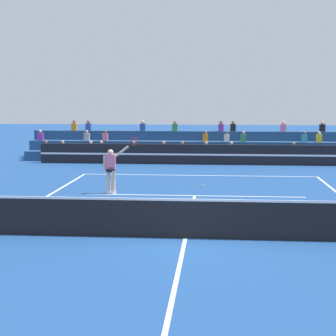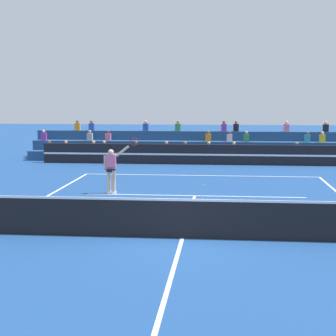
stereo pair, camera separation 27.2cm
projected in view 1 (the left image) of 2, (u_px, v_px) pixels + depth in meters
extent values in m
plane|color=navy|center=(185.00, 238.00, 14.77)|extent=(120.00, 120.00, 0.00)
cube|color=white|center=(199.00, 175.00, 26.53)|extent=(11.00, 0.10, 0.01)
cube|color=white|center=(195.00, 196.00, 21.12)|extent=(8.25, 0.10, 0.01)
cube|color=white|center=(185.00, 238.00, 14.77)|extent=(0.10, 12.85, 0.01)
cube|color=black|center=(185.00, 220.00, 14.70)|extent=(11.90, 0.02, 1.00)
cube|color=white|center=(186.00, 200.00, 14.64)|extent=(11.90, 0.04, 0.06)
cube|color=black|center=(201.00, 154.00, 30.81)|extent=(18.00, 0.24, 1.10)
cube|color=white|center=(201.00, 155.00, 30.68)|extent=(18.00, 0.02, 0.10)
cube|color=navy|center=(202.00, 157.00, 32.10)|extent=(20.58, 0.95, 0.55)
cube|color=pink|center=(91.00, 148.00, 32.41)|extent=(0.32, 0.22, 0.44)
sphere|color=beige|center=(91.00, 142.00, 32.37)|extent=(0.18, 0.18, 0.18)
cube|color=black|center=(101.00, 148.00, 32.36)|extent=(0.32, 0.22, 0.44)
sphere|color=beige|center=(101.00, 142.00, 32.32)|extent=(0.18, 0.18, 0.18)
cube|color=#B2B2B7|center=(63.00, 147.00, 32.55)|extent=(0.32, 0.22, 0.44)
sphere|color=tan|center=(63.00, 142.00, 32.51)|extent=(0.18, 0.18, 0.18)
cube|color=silver|center=(46.00, 147.00, 32.63)|extent=(0.32, 0.22, 0.44)
sphere|color=brown|center=(46.00, 142.00, 32.59)|extent=(0.18, 0.18, 0.18)
cube|color=yellow|center=(183.00, 148.00, 31.96)|extent=(0.32, 0.22, 0.44)
sphere|color=#9E7051|center=(183.00, 143.00, 31.92)|extent=(0.18, 0.18, 0.18)
cube|color=#B2B2B7|center=(134.00, 148.00, 32.20)|extent=(0.32, 0.22, 0.44)
sphere|color=#9E7051|center=(134.00, 142.00, 32.16)|extent=(0.18, 0.18, 0.18)
cube|color=red|center=(164.00, 148.00, 32.05)|extent=(0.32, 0.22, 0.44)
sphere|color=tan|center=(164.00, 143.00, 32.01)|extent=(0.18, 0.18, 0.18)
cube|color=#2D4CA5|center=(206.00, 149.00, 31.85)|extent=(0.32, 0.22, 0.44)
sphere|color=beige|center=(206.00, 143.00, 31.81)|extent=(0.18, 0.18, 0.18)
cube|color=black|center=(294.00, 149.00, 31.44)|extent=(0.32, 0.22, 0.44)
sphere|color=#9E7051|center=(294.00, 144.00, 31.40)|extent=(0.18, 0.18, 0.18)
cube|color=pink|center=(231.00, 149.00, 31.73)|extent=(0.32, 0.22, 0.44)
sphere|color=beige|center=(231.00, 143.00, 31.69)|extent=(0.18, 0.18, 0.18)
cube|color=navy|center=(202.00, 151.00, 33.01)|extent=(20.58, 0.95, 1.10)
cube|color=orange|center=(205.00, 138.00, 32.73)|extent=(0.32, 0.22, 0.44)
sphere|color=brown|center=(205.00, 132.00, 32.68)|extent=(0.18, 0.18, 0.18)
cube|color=yellow|center=(319.00, 138.00, 32.18)|extent=(0.32, 0.22, 0.44)
sphere|color=beige|center=(319.00, 133.00, 32.14)|extent=(0.18, 0.18, 0.18)
cube|color=#338C4C|center=(243.00, 138.00, 32.54)|extent=(0.32, 0.22, 0.44)
sphere|color=tan|center=(244.00, 132.00, 32.50)|extent=(0.18, 0.18, 0.18)
cube|color=purple|center=(41.00, 137.00, 33.55)|extent=(0.32, 0.22, 0.44)
sphere|color=beige|center=(40.00, 131.00, 33.51)|extent=(0.18, 0.18, 0.18)
cube|color=#B2B2B7|center=(87.00, 137.00, 33.32)|extent=(0.32, 0.22, 0.44)
sphere|color=tan|center=(87.00, 132.00, 33.28)|extent=(0.18, 0.18, 0.18)
cube|color=silver|center=(227.00, 138.00, 32.62)|extent=(0.32, 0.22, 0.44)
sphere|color=brown|center=(227.00, 132.00, 32.58)|extent=(0.18, 0.18, 0.18)
cube|color=pink|center=(105.00, 137.00, 33.22)|extent=(0.32, 0.22, 0.44)
sphere|color=brown|center=(105.00, 132.00, 33.18)|extent=(0.18, 0.18, 0.18)
cube|color=teal|center=(304.00, 138.00, 32.25)|extent=(0.32, 0.22, 0.44)
sphere|color=brown|center=(304.00, 133.00, 32.21)|extent=(0.18, 0.18, 0.18)
cube|color=navy|center=(203.00, 145.00, 33.91)|extent=(20.58, 0.95, 1.65)
cube|color=#338C4C|center=(175.00, 127.00, 33.75)|extent=(0.32, 0.22, 0.44)
sphere|color=#9E7051|center=(175.00, 122.00, 33.71)|extent=(0.18, 0.18, 0.18)
cube|color=#2D4CA5|center=(88.00, 127.00, 34.20)|extent=(0.32, 0.22, 0.44)
sphere|color=brown|center=(88.00, 122.00, 34.16)|extent=(0.18, 0.18, 0.18)
cube|color=black|center=(322.00, 128.00, 33.02)|extent=(0.32, 0.22, 0.44)
sphere|color=beige|center=(322.00, 123.00, 32.98)|extent=(0.18, 0.18, 0.18)
cube|color=pink|center=(283.00, 128.00, 33.21)|extent=(0.32, 0.22, 0.44)
sphere|color=beige|center=(283.00, 122.00, 33.17)|extent=(0.18, 0.18, 0.18)
cube|color=#2D4CA5|center=(143.00, 127.00, 33.92)|extent=(0.32, 0.22, 0.44)
sphere|color=beige|center=(143.00, 122.00, 33.87)|extent=(0.18, 0.18, 0.18)
cube|color=orange|center=(74.00, 127.00, 34.27)|extent=(0.32, 0.22, 0.44)
sphere|color=brown|center=(74.00, 122.00, 34.23)|extent=(0.18, 0.18, 0.18)
cube|color=purple|center=(221.00, 127.00, 33.52)|extent=(0.32, 0.22, 0.44)
sphere|color=brown|center=(221.00, 122.00, 33.48)|extent=(0.18, 0.18, 0.18)
cube|color=black|center=(233.00, 128.00, 33.46)|extent=(0.32, 0.22, 0.44)
sphere|color=brown|center=(233.00, 122.00, 33.42)|extent=(0.18, 0.18, 0.18)
cylinder|color=beige|center=(108.00, 182.00, 21.55)|extent=(0.14, 0.14, 0.90)
cylinder|color=beige|center=(114.00, 182.00, 21.45)|extent=(0.14, 0.14, 0.90)
cube|color=black|center=(111.00, 169.00, 21.46)|extent=(0.32, 0.21, 0.20)
cube|color=pink|center=(111.00, 162.00, 21.42)|extent=(0.36, 0.21, 0.56)
sphere|color=beige|center=(111.00, 152.00, 21.38)|extent=(0.22, 0.22, 0.22)
cube|color=white|center=(109.00, 192.00, 21.64)|extent=(0.12, 0.26, 0.09)
cube|color=white|center=(114.00, 193.00, 21.54)|extent=(0.12, 0.26, 0.09)
cylinder|color=beige|center=(104.00, 163.00, 21.46)|extent=(0.09, 0.09, 0.56)
cylinder|color=beige|center=(122.00, 151.00, 21.33)|extent=(0.53, 0.10, 0.45)
cylinder|color=black|center=(130.00, 145.00, 21.26)|extent=(0.19, 0.04, 0.16)
torus|color=#B21E1E|center=(134.00, 142.00, 21.23)|extent=(0.43, 0.04, 0.43)
sphere|color=#C6DB33|center=(203.00, 186.00, 23.26)|extent=(0.07, 0.07, 0.07)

